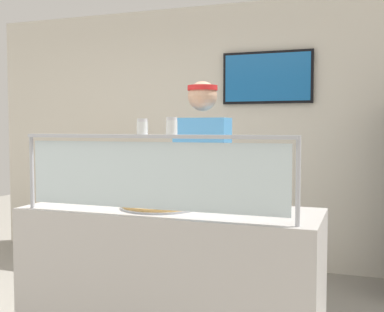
{
  "coord_description": "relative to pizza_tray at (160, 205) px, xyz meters",
  "views": [
    {
      "loc": [
        1.98,
        -2.29,
        1.44
      ],
      "look_at": [
        1.01,
        0.36,
        1.26
      ],
      "focal_mm": 44.91,
      "sensor_mm": 36.0,
      "label": 1
    }
  ],
  "objects": [
    {
      "name": "shop_rear_unit",
      "position": [
        0.07,
        2.25,
        0.39
      ],
      "size": [
        6.17,
        0.13,
        2.7
      ],
      "color": "silver",
      "rests_on": "ground"
    },
    {
      "name": "serving_counter",
      "position": [
        0.07,
        0.01,
        -0.49
      ],
      "size": [
        1.77,
        0.66,
        0.95
      ],
      "primitive_type": "cube",
      "color": "#BCB7B2",
      "rests_on": "ground"
    },
    {
      "name": "sneeze_guard",
      "position": [
        0.07,
        -0.26,
        0.26
      ],
      "size": [
        1.59,
        0.06,
        0.45
      ],
      "color": "#B2B5BC",
      "rests_on": "serving_counter"
    },
    {
      "name": "pizza_tray",
      "position": [
        0.0,
        0.0,
        0.0
      ],
      "size": [
        0.47,
        0.47,
        0.04
      ],
      "color": "#9EA0A8",
      "rests_on": "serving_counter"
    },
    {
      "name": "pizza_server",
      "position": [
        -0.01,
        -0.02,
        0.02
      ],
      "size": [
        0.09,
        0.28,
        0.01
      ],
      "primitive_type": "cube",
      "rotation": [
        0.0,
        0.0,
        0.06
      ],
      "color": "#ADAFB7",
      "rests_on": "pizza_tray"
    },
    {
      "name": "parmesan_shaker",
      "position": [
        0.01,
        -0.26,
        0.47
      ],
      "size": [
        0.06,
        0.06,
        0.09
      ],
      "color": "white",
      "rests_on": "sneeze_guard"
    },
    {
      "name": "pepper_flake_shaker",
      "position": [
        0.19,
        -0.26,
        0.47
      ],
      "size": [
        0.06,
        0.06,
        0.09
      ],
      "color": "white",
      "rests_on": "sneeze_guard"
    },
    {
      "name": "worker_figure",
      "position": [
        0.06,
        0.63,
        0.04
      ],
      "size": [
        0.41,
        0.5,
        1.76
      ],
      "color": "#23232D",
      "rests_on": "ground"
    },
    {
      "name": "prep_shelf",
      "position": [
        -1.56,
        1.76,
        -0.55
      ],
      "size": [
        0.7,
        0.55,
        0.84
      ],
      "primitive_type": "cube",
      "color": "#B7BABF",
      "rests_on": "ground"
    },
    {
      "name": "pizza_box_stack",
      "position": [
        -1.55,
        1.76,
        -0.06
      ],
      "size": [
        0.45,
        0.45,
        0.13
      ],
      "color": "tan",
      "rests_on": "prep_shelf"
    }
  ]
}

